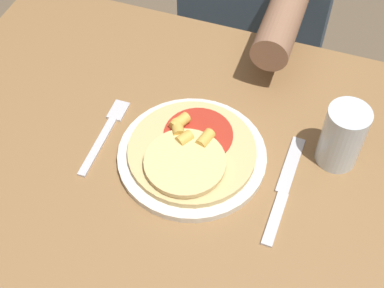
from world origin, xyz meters
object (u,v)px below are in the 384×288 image
plate (192,156)px  fork (106,131)px  pizza (191,152)px  drinking_glass (342,136)px  dining_table (184,208)px  knife (283,190)px

plate → fork: plate is taller
plate → pizza: (-0.00, -0.00, 0.02)m
plate → pizza: size_ratio=1.17×
drinking_glass → plate: bearing=-160.3°
dining_table → plate: (0.01, 0.02, 0.15)m
dining_table → drinking_glass: drinking_glass is taller
dining_table → plate: size_ratio=3.97×
plate → knife: size_ratio=1.14×
dining_table → plate: 0.15m
plate → knife: (0.16, -0.01, -0.00)m
drinking_glass → pizza: bearing=-159.4°
fork → plate: bearing=-1.5°
fork → pizza: bearing=-3.0°
dining_table → knife: knife is taller
plate → drinking_glass: (0.23, 0.08, 0.05)m
pizza → drinking_glass: size_ratio=1.86×
dining_table → fork: bearing=171.6°
plate → fork: bearing=178.5°
dining_table → pizza: size_ratio=4.63×
pizza → knife: bearing=-3.2°
fork → drinking_glass: (0.39, 0.08, 0.06)m
pizza → fork: bearing=177.0°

